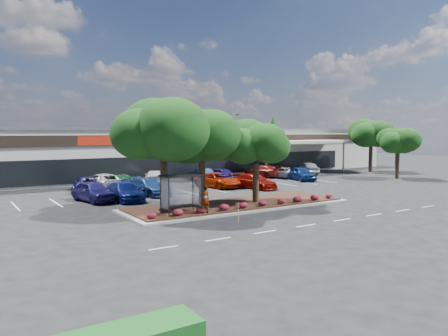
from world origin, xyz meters
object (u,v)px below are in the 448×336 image
car_0 (93,191)px  survey_stake (239,211)px  light_pole (232,147)px  car_1 (125,192)px

car_0 → survey_stake: bearing=-79.4°
light_pole → car_1: size_ratio=1.60×
car_1 → light_pole: bearing=37.9°
light_pole → car_1: 27.53m
light_pole → survey_stake: light_pole is taller
survey_stake → car_0: 14.43m
light_pole → survey_stake: (-18.92, -28.98, -2.97)m
survey_stake → car_1: (-2.96, 12.53, 0.03)m
light_pole → car_0: size_ratio=1.68×
light_pole → car_1: light_pole is taller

